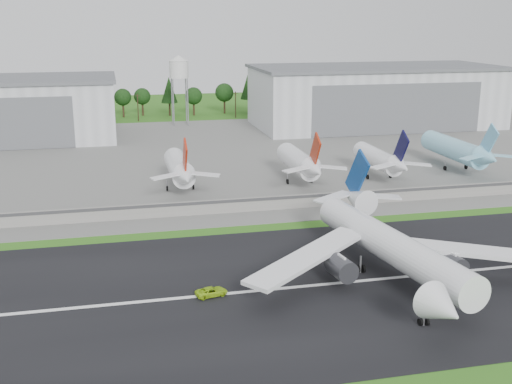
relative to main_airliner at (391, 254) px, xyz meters
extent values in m
plane|color=#245B15|center=(-12.15, -9.57, -4.89)|extent=(600.00, 600.00, 0.00)
cube|color=black|center=(-12.15, 0.43, -4.84)|extent=(320.00, 60.00, 0.10)
cube|color=white|center=(-12.15, 0.43, -4.78)|extent=(220.00, 1.00, 0.02)
cube|color=slate|center=(-12.15, 110.43, -4.84)|extent=(320.00, 150.00, 0.10)
cube|color=gray|center=(-12.15, 45.43, -3.14)|extent=(240.00, 0.50, 3.50)
cube|color=#38383A|center=(-12.15, 45.13, -1.89)|extent=(240.00, 0.12, 0.70)
cube|color=silver|center=(62.85, 155.43, 7.11)|extent=(100.00, 45.00, 24.00)
cube|color=#595B60|center=(62.85, 155.43, 19.71)|extent=(102.00, 47.00, 1.20)
cube|color=#595B60|center=(62.85, 132.78, 5.19)|extent=(70.00, 0.30, 19.68)
cylinder|color=#99999E|center=(-20.15, 172.43, 5.11)|extent=(0.50, 0.50, 20.00)
cylinder|color=#99999E|center=(-14.15, 178.43, 5.11)|extent=(0.50, 0.50, 20.00)
cylinder|color=silver|center=(-17.15, 175.43, 18.61)|extent=(8.00, 8.00, 7.00)
cone|color=silver|center=(-17.15, 175.43, 23.31)|extent=(8.40, 8.40, 2.40)
cylinder|color=white|center=(0.06, 0.43, 1.31)|extent=(11.90, 44.38, 5.80)
cone|color=white|center=(-3.44, -24.32, 1.31)|extent=(6.58, 6.75, 5.80)
cone|color=white|center=(3.77, 26.67, 2.51)|extent=(6.72, 9.68, 5.51)
cube|color=navy|center=(3.70, 26.18, 7.81)|extent=(1.83, 9.52, 11.13)
cube|color=white|center=(14.63, -3.65, 0.51)|extent=(28.18, 14.72, 2.65)
cylinder|color=#333338|center=(8.98, -4.36, -1.09)|extent=(4.53, 5.98, 3.80)
cube|color=white|center=(8.65, 25.48, 2.91)|extent=(9.42, 4.71, 0.98)
cube|color=white|center=(-15.07, 0.55, 0.51)|extent=(25.86, 20.91, 2.65)
cylinder|color=#333338|center=(-9.83, -1.70, -1.09)|extent=(4.53, 5.98, 3.80)
cube|color=white|center=(-1.25, 26.88, 2.91)|extent=(9.49, 6.83, 0.98)
cube|color=#99999E|center=(-0.50, -3.53, -3.19)|extent=(14.10, 31.10, 3.20)
cylinder|color=black|center=(-3.97, 4.03, -4.04)|extent=(0.61, 1.54, 1.50)
imported|color=#98C717|center=(-31.78, 0.16, -4.04)|extent=(5.80, 3.59, 1.50)
cylinder|color=white|center=(-29.27, 70.43, 1.07)|extent=(5.93, 24.00, 5.93)
cone|color=white|center=(-29.27, 54.93, 2.07)|extent=(5.63, 7.00, 5.63)
cube|color=#A9210D|center=(-29.27, 55.43, 6.87)|extent=(0.45, 8.59, 10.02)
cylinder|color=#99999E|center=(-32.77, 68.43, -3.39)|extent=(0.32, 0.32, 3.00)
cylinder|color=#99999E|center=(-25.77, 68.43, -3.39)|extent=(0.32, 0.32, 3.00)
cylinder|color=black|center=(-32.77, 68.43, -4.09)|extent=(0.40, 1.40, 1.40)
cylinder|color=white|center=(3.90, 70.43, 1.07)|extent=(5.94, 24.00, 5.94)
cone|color=white|center=(3.90, 54.93, 2.07)|extent=(5.64, 7.00, 5.64)
cube|color=#A0240C|center=(3.90, 55.43, 6.87)|extent=(0.45, 8.59, 10.02)
cylinder|color=#99999E|center=(0.40, 68.43, -3.39)|extent=(0.32, 0.32, 3.00)
cylinder|color=#99999E|center=(7.40, 68.43, -3.39)|extent=(0.32, 0.32, 3.00)
cylinder|color=black|center=(0.40, 68.43, -4.09)|extent=(0.40, 1.40, 1.40)
cylinder|color=white|center=(27.56, 70.43, 0.75)|extent=(5.30, 24.00, 5.30)
cone|color=white|center=(27.56, 54.93, 1.75)|extent=(5.03, 7.00, 5.03)
cube|color=black|center=(27.56, 55.43, 6.55)|extent=(0.45, 8.59, 10.02)
cylinder|color=#99999E|center=(24.06, 68.43, -3.39)|extent=(0.32, 0.32, 3.00)
cylinder|color=#99999E|center=(31.06, 68.43, -3.39)|extent=(0.32, 0.32, 3.00)
cylinder|color=black|center=(24.06, 68.43, -4.09)|extent=(0.40, 1.40, 1.40)
cylinder|color=#86CEE8|center=(54.52, 75.43, 1.29)|extent=(6.38, 30.00, 6.38)
cone|color=#86CEE8|center=(54.52, 56.93, 2.29)|extent=(6.06, 7.00, 6.06)
cube|color=#6CB7DE|center=(54.52, 57.43, 7.09)|extent=(0.45, 8.59, 10.02)
cylinder|color=#99999E|center=(51.02, 73.43, -3.39)|extent=(0.32, 0.32, 3.00)
cylinder|color=#99999E|center=(58.02, 73.43, -3.39)|extent=(0.32, 0.32, 3.00)
cylinder|color=black|center=(51.02, 73.43, -4.09)|extent=(0.40, 1.40, 1.40)
camera|label=1|loc=(-46.50, -96.99, 39.91)|focal=45.00mm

